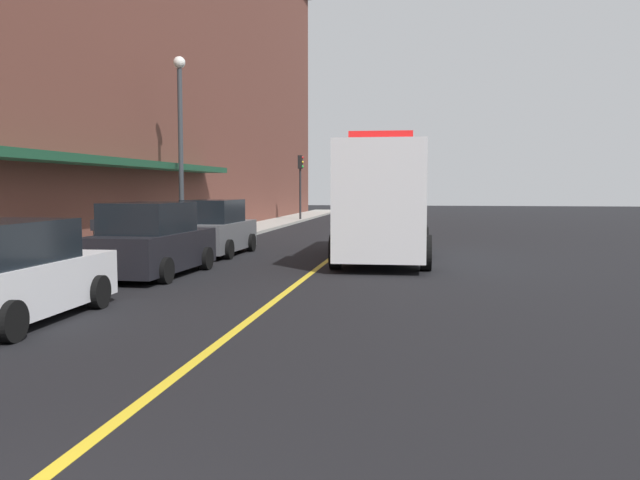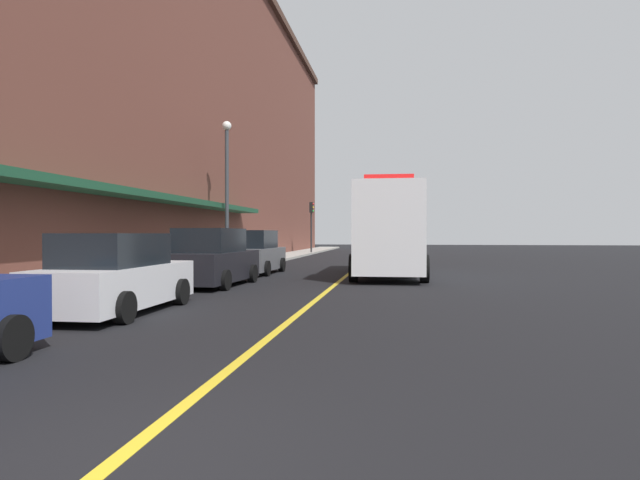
{
  "view_description": "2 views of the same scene",
  "coord_description": "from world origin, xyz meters",
  "px_view_note": "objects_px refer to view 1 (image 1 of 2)",
  "views": [
    {
      "loc": [
        2.97,
        -3.11,
        2.31
      ],
      "look_at": [
        0.07,
        15.35,
        0.81
      ],
      "focal_mm": 37.07,
      "sensor_mm": 36.0,
      "label": 1
    },
    {
      "loc": [
        2.14,
        -3.69,
        1.74
      ],
      "look_at": [
        -1.87,
        23.12,
        1.42
      ],
      "focal_mm": 29.55,
      "sensor_mm": 36.0,
      "label": 2
    }
  ],
  "objects_px": {
    "box_truck": "(385,202)",
    "parked_car_2": "(152,242)",
    "parked_car_1": "(9,275)",
    "parking_meter_0": "(95,236)",
    "parking_meter_1": "(50,243)",
    "parked_car_3": "(215,229)",
    "traffic_light_near": "(300,175)",
    "street_lamp_left": "(180,130)"
  },
  "relations": [
    {
      "from": "parked_car_3",
      "to": "traffic_light_near",
      "type": "bearing_deg",
      "value": 4.17
    },
    {
      "from": "parked_car_1",
      "to": "traffic_light_near",
      "type": "height_order",
      "value": "traffic_light_near"
    },
    {
      "from": "parked_car_1",
      "to": "street_lamp_left",
      "type": "bearing_deg",
      "value": 7.24
    },
    {
      "from": "parking_meter_0",
      "to": "parking_meter_1",
      "type": "height_order",
      "value": "same"
    },
    {
      "from": "parked_car_3",
      "to": "parking_meter_1",
      "type": "xyz_separation_m",
      "value": [
        -1.31,
        -7.91,
        0.19
      ]
    },
    {
      "from": "parked_car_2",
      "to": "parked_car_1",
      "type": "bearing_deg",
      "value": -177.82
    },
    {
      "from": "box_truck",
      "to": "parking_meter_0",
      "type": "bearing_deg",
      "value": -52.36
    },
    {
      "from": "parked_car_3",
      "to": "parking_meter_0",
      "type": "bearing_deg",
      "value": 168.38
    },
    {
      "from": "parked_car_2",
      "to": "traffic_light_near",
      "type": "distance_m",
      "value": 27.92
    },
    {
      "from": "parked_car_2",
      "to": "parking_meter_0",
      "type": "bearing_deg",
      "value": 111.38
    },
    {
      "from": "box_truck",
      "to": "parked_car_2",
      "type": "bearing_deg",
      "value": -48.94
    },
    {
      "from": "parked_car_3",
      "to": "traffic_light_near",
      "type": "relative_size",
      "value": 1.0
    },
    {
      "from": "parking_meter_0",
      "to": "traffic_light_near",
      "type": "bearing_deg",
      "value": 89.88
    },
    {
      "from": "parked_car_3",
      "to": "street_lamp_left",
      "type": "xyz_separation_m",
      "value": [
        -1.91,
        1.92,
        3.53
      ]
    },
    {
      "from": "parked_car_2",
      "to": "parked_car_3",
      "type": "distance_m",
      "value": 5.38
    },
    {
      "from": "parked_car_2",
      "to": "parking_meter_0",
      "type": "height_order",
      "value": "parked_car_2"
    },
    {
      "from": "traffic_light_near",
      "to": "parked_car_3",
      "type": "bearing_deg",
      "value": -86.81
    },
    {
      "from": "parking_meter_0",
      "to": "traffic_light_near",
      "type": "height_order",
      "value": "traffic_light_near"
    },
    {
      "from": "parked_car_2",
      "to": "street_lamp_left",
      "type": "distance_m",
      "value": 8.33
    },
    {
      "from": "parked_car_1",
      "to": "parked_car_3",
      "type": "distance_m",
      "value": 11.45
    },
    {
      "from": "parking_meter_0",
      "to": "parking_meter_1",
      "type": "bearing_deg",
      "value": -90.0
    },
    {
      "from": "parked_car_2",
      "to": "parking_meter_1",
      "type": "bearing_deg",
      "value": 153.95
    },
    {
      "from": "parked_car_1",
      "to": "parked_car_2",
      "type": "relative_size",
      "value": 1.01
    },
    {
      "from": "parking_meter_1",
      "to": "box_truck",
      "type": "bearing_deg",
      "value": 47.36
    },
    {
      "from": "parked_car_1",
      "to": "parked_car_2",
      "type": "height_order",
      "value": "parked_car_2"
    },
    {
      "from": "parking_meter_0",
      "to": "traffic_light_near",
      "type": "xyz_separation_m",
      "value": [
        0.06,
        28.28,
        2.1
      ]
    },
    {
      "from": "parking_meter_1",
      "to": "street_lamp_left",
      "type": "height_order",
      "value": "street_lamp_left"
    },
    {
      "from": "parked_car_3",
      "to": "box_truck",
      "type": "distance_m",
      "value": 5.87
    },
    {
      "from": "parked_car_1",
      "to": "parking_meter_0",
      "type": "bearing_deg",
      "value": 12.64
    },
    {
      "from": "parked_car_1",
      "to": "parking_meter_0",
      "type": "xyz_separation_m",
      "value": [
        -1.38,
        5.6,
        0.24
      ]
    },
    {
      "from": "parking_meter_1",
      "to": "traffic_light_near",
      "type": "xyz_separation_m",
      "value": [
        0.06,
        30.33,
        2.1
      ]
    },
    {
      "from": "parked_car_1",
      "to": "street_lamp_left",
      "type": "relative_size",
      "value": 0.65
    },
    {
      "from": "parked_car_2",
      "to": "street_lamp_left",
      "type": "xyz_separation_m",
      "value": [
        -1.94,
        7.3,
        3.51
      ]
    },
    {
      "from": "street_lamp_left",
      "to": "traffic_light_near",
      "type": "xyz_separation_m",
      "value": [
        0.66,
        20.5,
        -1.24
      ]
    },
    {
      "from": "box_truck",
      "to": "parking_meter_1",
      "type": "xyz_separation_m",
      "value": [
        -7.09,
        -7.7,
        -0.76
      ]
    },
    {
      "from": "parked_car_1",
      "to": "parked_car_2",
      "type": "distance_m",
      "value": 6.07
    },
    {
      "from": "parked_car_1",
      "to": "parked_car_3",
      "type": "bearing_deg",
      "value": -0.84
    },
    {
      "from": "parked_car_3",
      "to": "traffic_light_near",
      "type": "distance_m",
      "value": 22.57
    },
    {
      "from": "parked_car_1",
      "to": "traffic_light_near",
      "type": "distance_m",
      "value": 33.98
    },
    {
      "from": "parking_meter_1",
      "to": "street_lamp_left",
      "type": "distance_m",
      "value": 10.4
    },
    {
      "from": "parked_car_2",
      "to": "parking_meter_1",
      "type": "relative_size",
      "value": 3.38
    },
    {
      "from": "box_truck",
      "to": "traffic_light_near",
      "type": "relative_size",
      "value": 2.03
    }
  ]
}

